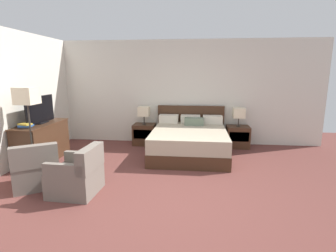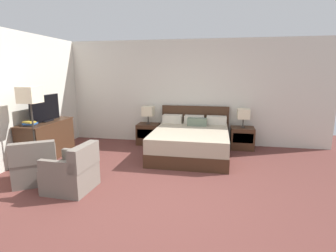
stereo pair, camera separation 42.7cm
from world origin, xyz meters
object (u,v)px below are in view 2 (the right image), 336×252
nightstand_left (148,134)px  tv (45,109)px  armchair_companion (73,173)px  floor_lamp (30,100)px  table_lamp_left (148,111)px  dresser (47,139)px  nightstand_right (242,138)px  bed (191,141)px  book_blue_cover (30,124)px  book_small_top (29,122)px  armchair_by_window (35,166)px  table_lamp_right (244,114)px  book_red_cover (30,125)px

nightstand_left → tv: tv is taller
armchair_companion → floor_lamp: floor_lamp is taller
table_lamp_left → dresser: table_lamp_left is taller
dresser → nightstand_right: bearing=19.6°
bed → book_blue_cover: (-3.09, -1.28, 0.54)m
dresser → armchair_companion: dresser is taller
nightstand_right → tv: bearing=-160.9°
book_small_top → armchair_by_window: 1.16m
book_blue_cover → nightstand_right: bearing=24.9°
book_blue_cover → book_small_top: 0.03m
armchair_by_window → floor_lamp: size_ratio=0.59×
table_lamp_right → dresser: (-4.29, -1.53, -0.45)m
table_lamp_left → dresser: bearing=-141.2°
book_red_cover → armchair_by_window: (0.63, -0.75, -0.54)m
nightstand_right → dresser: bearing=-160.4°
book_blue_cover → floor_lamp: 0.58m
tv → armchair_companion: (1.42, -1.42, -0.81)m
book_blue_cover → armchair_companion: book_blue_cover is taller
book_red_cover → book_small_top: 0.06m
table_lamp_left → book_red_cover: (-1.90, -1.99, -0.04)m
table_lamp_left → armchair_by_window: bearing=-114.9°
bed → book_red_cover: bed is taller
table_lamp_right → floor_lamp: floor_lamp is taller
dresser → tv: (0.00, 0.04, 0.67)m
tv → book_blue_cover: size_ratio=4.04×
book_red_cover → book_small_top: size_ratio=0.82×
nightstand_right → armchair_by_window: (-3.67, -2.74, 0.02)m
table_lamp_right → dresser: table_lamp_right is taller
book_red_cover → book_blue_cover: (0.01, 0.00, 0.03)m
tv → armchair_by_window: tv is taller
table_lamp_left → tv: tv is taller
nightstand_right → armchair_companion: 4.08m
dresser → tv: size_ratio=1.44×
nightstand_left → book_small_top: bearing=-133.8°
nightstand_right → nightstand_left: bearing=180.0°
book_small_top → armchair_companion: 1.81m
table_lamp_left → book_blue_cover: size_ratio=1.96×
nightstand_right → book_small_top: 4.78m
table_lamp_left → armchair_companion: 3.01m
dresser → book_blue_cover: size_ratio=5.80×
book_small_top → armchair_by_window: (0.64, -0.75, -0.60)m
nightstand_right → book_blue_cover: book_blue_cover is taller
book_small_top → floor_lamp: bearing=-40.6°
dresser → bed: bearing=14.7°
armchair_by_window → dresser: bearing=117.1°
book_small_top → floor_lamp: floor_lamp is taller
book_blue_cover → book_small_top: book_small_top is taller
tv → table_lamp_right: bearing=19.2°
nightstand_right → floor_lamp: floor_lamp is taller
armchair_by_window → floor_lamp: (-0.40, 0.55, 1.07)m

